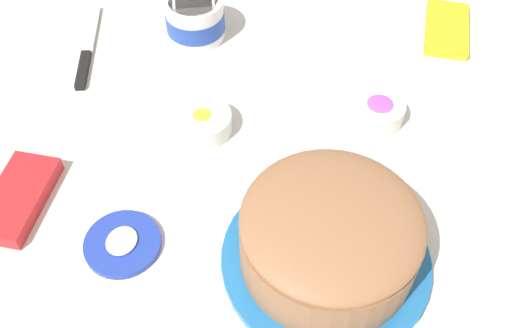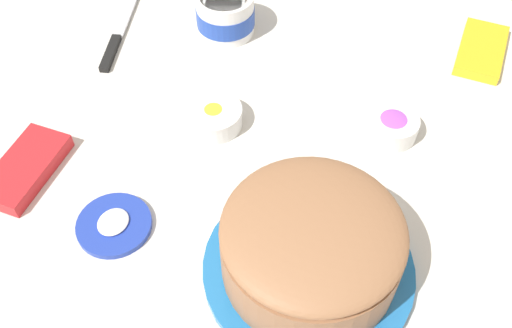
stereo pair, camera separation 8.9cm
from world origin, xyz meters
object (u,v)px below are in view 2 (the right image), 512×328
(frosted_cake, at_px, (311,249))
(spreading_knife, at_px, (117,37))
(frosting_tub, at_px, (225,13))
(sprinkle_bowl_rainbow, at_px, (392,125))
(candy_box_upper, at_px, (481,50))
(frosting_tub_lid, at_px, (114,225))
(sprinkle_bowl_yellow, at_px, (214,116))
(candy_box_lower, at_px, (25,168))

(frosted_cake, relative_size, spreading_knife, 1.27)
(frosting_tub, height_order, sprinkle_bowl_rainbow, frosting_tub)
(sprinkle_bowl_rainbow, distance_m, candy_box_upper, 0.28)
(frosting_tub_lid, distance_m, sprinkle_bowl_rainbow, 0.47)
(sprinkle_bowl_rainbow, bearing_deg, sprinkle_bowl_yellow, 110.57)
(spreading_knife, height_order, candy_box_lower, candy_box_lower)
(frosting_tub_lid, xyz_separation_m, sprinkle_bowl_yellow, (0.24, -0.04, 0.01))
(spreading_knife, distance_m, sprinkle_bowl_rainbow, 0.55)
(sprinkle_bowl_rainbow, relative_size, candy_box_upper, 0.55)
(frosting_tub, bearing_deg, frosted_cake, -141.07)
(sprinkle_bowl_rainbow, height_order, candy_box_upper, sprinkle_bowl_rainbow)
(frosted_cake, bearing_deg, frosting_tub_lid, 100.57)
(spreading_knife, height_order, candy_box_upper, candy_box_upper)
(frosted_cake, distance_m, candy_box_lower, 0.47)
(frosting_tub_lid, xyz_separation_m, candy_box_lower, (0.03, 0.18, 0.01))
(frosting_tub, relative_size, candy_box_upper, 0.72)
(sprinkle_bowl_rainbow, xyz_separation_m, candy_box_upper, (0.27, -0.09, -0.01))
(frosting_tub, bearing_deg, candy_box_lower, 164.44)
(frosted_cake, xyz_separation_m, candy_box_upper, (0.56, -0.12, -0.05))
(sprinkle_bowl_rainbow, xyz_separation_m, sprinkle_bowl_yellow, (-0.10, 0.28, -0.00))
(frosting_tub_lid, bearing_deg, candy_box_upper, -33.58)
(frosting_tub, distance_m, sprinkle_bowl_rainbow, 0.39)
(spreading_knife, bearing_deg, candy_box_lower, -170.83)
(frosting_tub_lid, bearing_deg, frosting_tub, 6.72)
(frosted_cake, xyz_separation_m, frosting_tub, (0.42, 0.34, -0.02))
(frosted_cake, distance_m, candy_box_upper, 0.58)
(frosted_cake, height_order, frosting_tub_lid, frosted_cake)
(candy_box_upper, bearing_deg, sprinkle_bowl_yellow, 131.94)
(sprinkle_bowl_rainbow, height_order, candy_box_lower, sprinkle_bowl_rainbow)
(sprinkle_bowl_rainbow, xyz_separation_m, candy_box_lower, (-0.32, 0.49, -0.01))
(sprinkle_bowl_rainbow, distance_m, candy_box_lower, 0.59)
(spreading_knife, xyz_separation_m, candy_box_lower, (-0.34, -0.05, 0.01))
(sprinkle_bowl_yellow, distance_m, candy_box_upper, 0.52)
(frosted_cake, height_order, candy_box_lower, frosted_cake)
(frosting_tub_lid, height_order, sprinkle_bowl_rainbow, sprinkle_bowl_rainbow)
(spreading_knife, height_order, sprinkle_bowl_yellow, sprinkle_bowl_yellow)
(frosting_tub, xyz_separation_m, candy_box_upper, (0.14, -0.46, -0.03))
(frosted_cake, bearing_deg, candy_box_upper, -12.44)
(candy_box_lower, bearing_deg, sprinkle_bowl_rainbow, -61.10)
(frosting_tub, height_order, candy_box_upper, frosting_tub)
(sprinkle_bowl_yellow, bearing_deg, frosted_cake, -127.83)
(spreading_knife, bearing_deg, frosting_tub_lid, -147.13)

